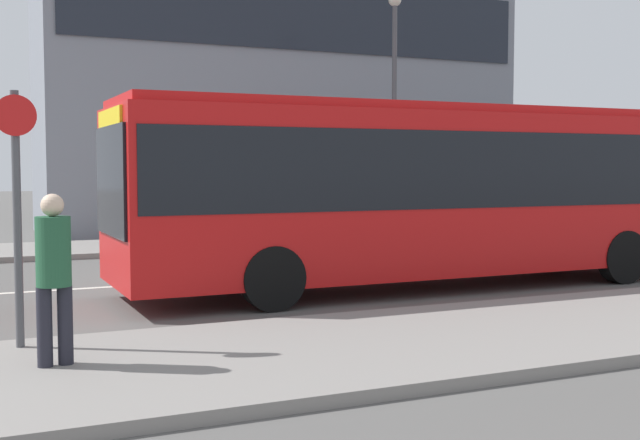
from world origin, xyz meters
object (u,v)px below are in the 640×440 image
at_px(pedestrian_near_stop, 54,268).
at_px(street_lamp, 394,89).
at_px(city_bus, 429,184).
at_px(parked_car_0, 608,218).
at_px(bus_stop_sign, 17,199).

distance_m(pedestrian_near_stop, street_lamp, 15.85).
distance_m(city_bus, street_lamp, 9.00).
height_order(parked_car_0, bus_stop_sign, bus_stop_sign).
height_order(parked_car_0, pedestrian_near_stop, pedestrian_near_stop).
relative_size(city_bus, parked_car_0, 2.43).
height_order(city_bus, pedestrian_near_stop, city_bus).
xyz_separation_m(parked_car_0, pedestrian_near_stop, (-16.15, -9.19, 0.46)).
distance_m(bus_stop_sign, street_lamp, 15.19).
bearing_deg(pedestrian_near_stop, parked_car_0, 22.41).
distance_m(city_bus, pedestrian_near_stop, 7.66).
relative_size(city_bus, bus_stop_sign, 3.92).
height_order(city_bus, parked_car_0, city_bus).
bearing_deg(pedestrian_near_stop, bus_stop_sign, 97.25).
xyz_separation_m(parked_car_0, bus_stop_sign, (-16.41, -8.19, 1.11)).
relative_size(parked_car_0, pedestrian_near_stop, 2.63).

